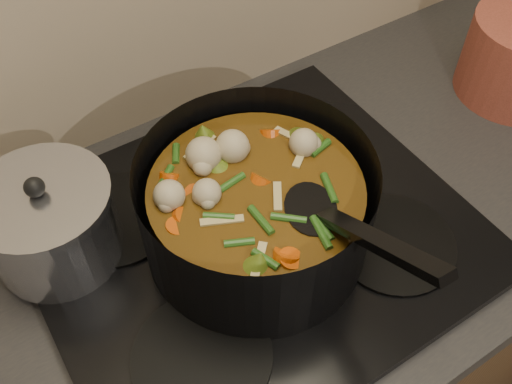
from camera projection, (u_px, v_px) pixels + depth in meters
counter at (254, 362)px, 1.21m from camera, size 2.64×0.64×0.91m
stovetop at (253, 234)px, 0.85m from camera, size 0.62×0.54×0.03m
stockpot at (256, 210)px, 0.78m from camera, size 0.38×0.46×0.23m
saucepan at (51, 223)px, 0.78m from camera, size 0.19×0.19×0.15m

